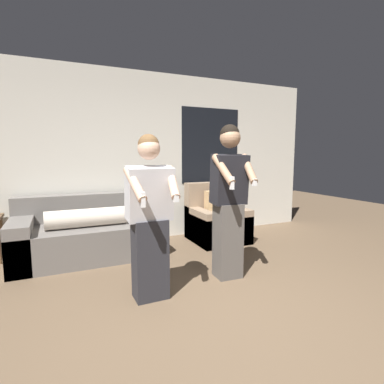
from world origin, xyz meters
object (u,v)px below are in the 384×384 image
at_px(armchair, 216,221).
at_px(person_left, 150,218).
at_px(person_right, 229,200).
at_px(couch, 87,235).

xyz_separation_m(armchair, person_left, (-1.55, -1.49, 0.48)).
xyz_separation_m(person_left, person_right, (0.96, 0.13, 0.10)).
xyz_separation_m(couch, person_left, (0.46, -1.53, 0.49)).
relative_size(couch, person_left, 1.16).
bearing_deg(person_right, couch, 135.32).
bearing_deg(person_right, armchair, 66.37).
height_order(couch, armchair, armchair).
distance_m(person_left, person_right, 0.97).
height_order(couch, person_right, person_right).
height_order(couch, person_left, person_left).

